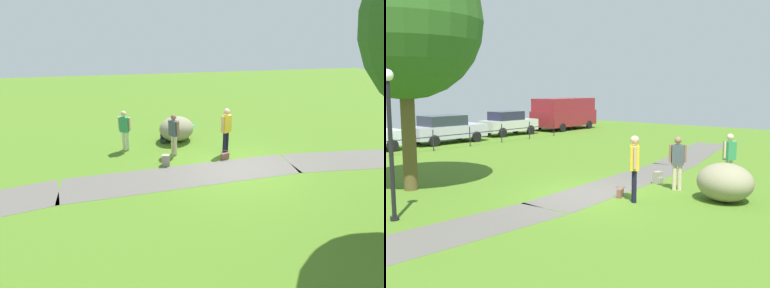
# 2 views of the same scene
# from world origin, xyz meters

# --- Properties ---
(ground_plane) EXTENTS (48.00, 48.00, 0.00)m
(ground_plane) POSITION_xyz_m (0.00, 0.00, 0.00)
(ground_plane) COLOR #4A7220
(footpath_segment_mid) EXTENTS (8.08, 2.12, 0.01)m
(footpath_segment_mid) POSITION_xyz_m (1.96, 0.25, 0.00)
(footpath_segment_mid) COLOR #5B5650
(footpath_segment_mid) RESTS_ON ground
(lawn_boulder) EXTENTS (2.13, 2.18, 1.06)m
(lawn_boulder) POSITION_xyz_m (1.67, -3.27, 0.53)
(lawn_boulder) COLOR gray
(lawn_boulder) RESTS_ON ground
(woman_with_handbag) EXTENTS (0.44, 0.40, 1.82)m
(woman_with_handbag) POSITION_xyz_m (0.01, -1.39, 1.07)
(woman_with_handbag) COLOR black
(woman_with_handbag) RESTS_ON ground
(man_near_boulder) EXTENTS (0.49, 0.36, 1.64)m
(man_near_boulder) POSITION_xyz_m (3.88, -2.55, 0.95)
(man_near_boulder) COLOR beige
(man_near_boulder) RESTS_ON ground
(passerby_on_path) EXTENTS (0.39, 0.45, 1.64)m
(passerby_on_path) POSITION_xyz_m (2.03, -1.66, 0.95)
(passerby_on_path) COLOR beige
(passerby_on_path) RESTS_ON ground
(handbag_on_grass) EXTENTS (0.34, 0.34, 0.31)m
(handbag_on_grass) POSITION_xyz_m (0.21, -0.81, 0.14)
(handbag_on_grass) COLOR brown
(handbag_on_grass) RESTS_ON ground
(backpack_by_boulder) EXTENTS (0.32, 0.31, 0.40)m
(backpack_by_boulder) POSITION_xyz_m (2.26, -3.05, 0.19)
(backpack_by_boulder) COLOR black
(backpack_by_boulder) RESTS_ON ground
(spare_backpack_on_lawn) EXTENTS (0.31, 0.30, 0.40)m
(spare_backpack_on_lawn) POSITION_xyz_m (2.48, -0.75, 0.19)
(spare_backpack_on_lawn) COLOR gray
(spare_backpack_on_lawn) RESTS_ON ground
(frisbee_on_grass) EXTENTS (0.27, 0.27, 0.02)m
(frisbee_on_grass) POSITION_xyz_m (0.54, -5.19, 0.01)
(frisbee_on_grass) COLOR #249ED9
(frisbee_on_grass) RESTS_ON ground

